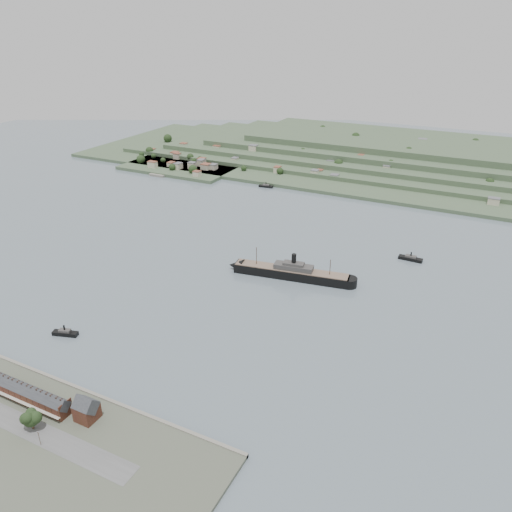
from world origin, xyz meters
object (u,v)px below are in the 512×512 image
at_px(tugboat, 65,333).
at_px(fig_tree, 31,418).
at_px(terrace_row, 27,393).
at_px(steamship, 288,272).
at_px(gabled_building, 86,409).

distance_m(tugboat, fig_tree, 84.43).
xyz_separation_m(terrace_row, tugboat, (-30.47, 54.95, -5.03)).
xyz_separation_m(steamship, tugboat, (-96.04, -137.03, -2.76)).
relative_size(terrace_row, fig_tree, 4.91).
height_order(gabled_building, steamship, steamship).
distance_m(gabled_building, tugboat, 85.17).
relative_size(terrace_row, gabled_building, 3.95).
bearing_deg(steamship, fig_tree, -102.89).
bearing_deg(gabled_building, steamship, 81.51).
relative_size(gabled_building, fig_tree, 1.25).
xyz_separation_m(gabled_building, tugboat, (-67.97, 50.93, -6.38)).
relative_size(steamship, tugboat, 6.03).
xyz_separation_m(terrace_row, steamship, (65.56, 191.98, -2.28)).
distance_m(steamship, tugboat, 167.36).
distance_m(gabled_building, fig_tree, 25.75).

